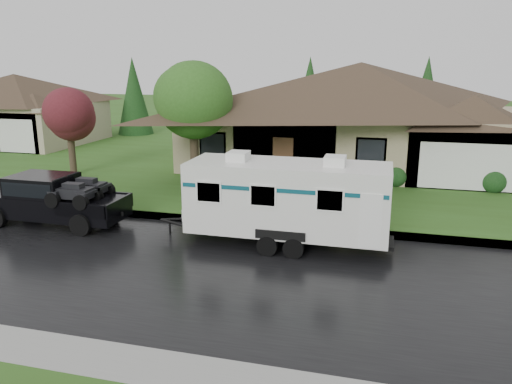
{
  "coord_description": "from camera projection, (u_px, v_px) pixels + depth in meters",
  "views": [
    {
      "loc": [
        3.53,
        -14.35,
        5.76
      ],
      "look_at": [
        -0.75,
        2.0,
        1.34
      ],
      "focal_mm": 35.0,
      "sensor_mm": 36.0,
      "label": 1
    }
  ],
  "objects": [
    {
      "name": "curb",
      "position": [
        278.0,
        226.0,
        17.84
      ],
      "size": [
        140.0,
        0.5,
        0.15
      ],
      "primitive_type": "cube",
      "color": "gray",
      "rests_on": "ground"
    },
    {
      "name": "house_main",
      "position": [
        365.0,
        103.0,
        27.23
      ],
      "size": [
        19.44,
        10.8,
        6.9
      ],
      "color": "#998B68",
      "rests_on": "lawn"
    },
    {
      "name": "tree_red",
      "position": [
        68.0,
        115.0,
        24.97
      ],
      "size": [
        2.66,
        2.66,
        4.41
      ],
      "color": "#382B1E",
      "rests_on": "lawn"
    },
    {
      "name": "lawn",
      "position": [
        323.0,
        160.0,
        29.77
      ],
      "size": [
        140.0,
        26.0,
        0.15
      ],
      "primitive_type": "cube",
      "color": "#2F541A",
      "rests_on": "ground"
    },
    {
      "name": "ground",
      "position": [
        263.0,
        250.0,
        15.75
      ],
      "size": [
        140.0,
        140.0,
        0.0
      ],
      "primitive_type": "plane",
      "color": "#2F541A",
      "rests_on": "ground"
    },
    {
      "name": "shrub_row",
      "position": [
        350.0,
        172.0,
        23.8
      ],
      "size": [
        13.6,
        1.0,
        1.0
      ],
      "color": "#143814",
      "rests_on": "lawn"
    },
    {
      "name": "house_far",
      "position": [
        18.0,
        103.0,
        35.18
      ],
      "size": [
        10.8,
        8.64,
        5.8
      ],
      "color": "tan",
      "rests_on": "lawn"
    },
    {
      "name": "road",
      "position": [
        246.0,
        275.0,
        13.88
      ],
      "size": [
        140.0,
        8.0,
        0.01
      ],
      "primitive_type": "cube",
      "color": "black",
      "rests_on": "ground"
    },
    {
      "name": "travel_trailer",
      "position": [
        288.0,
        198.0,
        15.81
      ],
      "size": [
        6.68,
        2.35,
        3.0
      ],
      "color": "white",
      "rests_on": "ground"
    },
    {
      "name": "pickup_truck",
      "position": [
        50.0,
        198.0,
        18.12
      ],
      "size": [
        5.42,
        2.06,
        1.81
      ],
      "color": "black",
      "rests_on": "ground"
    },
    {
      "name": "tree_left_green",
      "position": [
        193.0,
        95.0,
        22.63
      ],
      "size": [
        3.6,
        3.6,
        5.96
      ],
      "color": "#382B1E",
      "rests_on": "lawn"
    }
  ]
}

